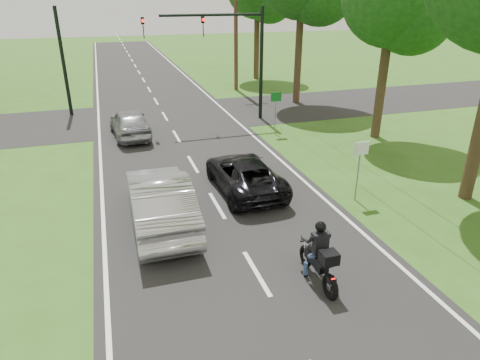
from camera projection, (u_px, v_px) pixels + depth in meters
name	position (u px, v px, depth m)	size (l,w,h in m)	color
ground	(257.00, 273.00, 10.97)	(140.00, 140.00, 0.00)	#315417
road	(184.00, 149.00, 19.71)	(8.00, 100.00, 0.01)	black
cross_road	(165.00, 116.00, 24.95)	(60.00, 7.00, 0.01)	black
motorcycle_rider	(320.00, 259.00, 10.37)	(0.56, 1.96, 1.69)	black
dark_suv	(244.00, 174.00, 15.41)	(2.04, 4.43, 1.23)	black
silver_sedan	(160.00, 200.00, 12.96)	(1.75, 5.02, 1.66)	#ABABB0
silver_suv	(130.00, 123.00, 21.18)	(1.65, 4.11, 1.40)	gray
traffic_signal	(228.00, 44.00, 22.47)	(6.38, 0.44, 6.00)	black
signal_pole_far	(63.00, 63.00, 24.06)	(0.20, 0.20, 6.00)	black
utility_pole_far	(236.00, 17.00, 29.87)	(1.60, 0.28, 10.00)	#523425
sign_white	(360.00, 157.00, 14.24)	(0.55, 0.07, 2.12)	slate
sign_green	(276.00, 103.00, 21.28)	(0.55, 0.07, 2.12)	slate
tree_row_c	(400.00, 2.00, 18.86)	(4.80, 4.65, 8.76)	#332316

